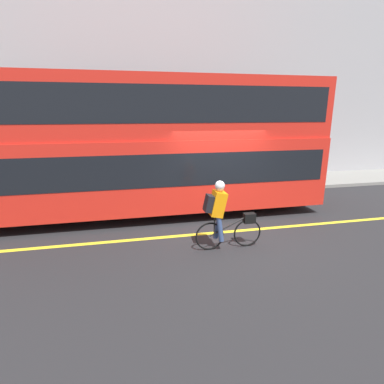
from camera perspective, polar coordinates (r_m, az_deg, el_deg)
The scene contains 6 objects.
ground_plane at distance 7.62m, azimuth 7.14°, elevation -8.03°, with size 80.00×80.00×0.00m, color #232326.
road_center_line at distance 7.77m, azimuth 6.72°, elevation -7.52°, with size 50.00×0.14×0.01m, color yellow.
sidewalk_curb at distance 12.03m, azimuth -0.40°, elevation 1.11°, with size 60.00×2.44×0.13m.
building_facade at distance 13.14m, azimuth -1.77°, elevation 23.10°, with size 60.00×0.30×9.60m.
bus at distance 8.79m, azimuth -8.96°, elevation 9.55°, with size 10.19×2.55×3.89m.
cyclist_on_bike at distance 6.55m, azimuth 5.77°, elevation -3.95°, with size 1.53×0.32×1.57m.
Camera 1 is at (-2.39, -6.59, 2.99)m, focal length 28.00 mm.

